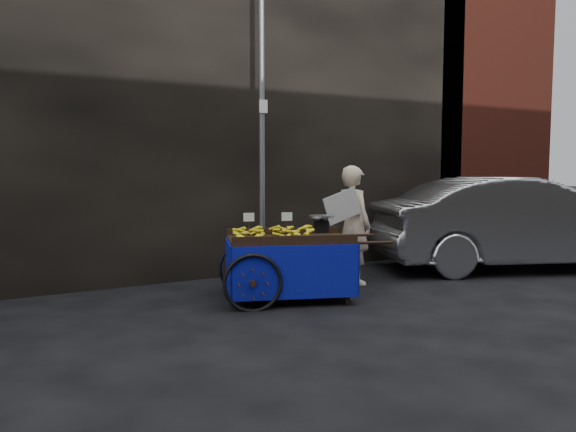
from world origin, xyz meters
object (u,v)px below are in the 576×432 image
banana_cart (285,244)px  parked_car (516,223)px  vendor (353,225)px  plastic_bag (330,281)px

banana_cart → parked_car: parked_car is taller
banana_cart → vendor: vendor is taller
plastic_bag → vendor: bearing=25.5°
banana_cart → parked_car: size_ratio=0.50×
banana_cart → vendor: bearing=36.0°
banana_cart → plastic_bag: size_ratio=7.12×
parked_car → plastic_bag: bearing=110.1°
banana_cart → plastic_bag: banana_cart is taller
vendor → plastic_bag: (-0.53, -0.25, -0.66)m
vendor → parked_car: (2.85, -0.34, -0.09)m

